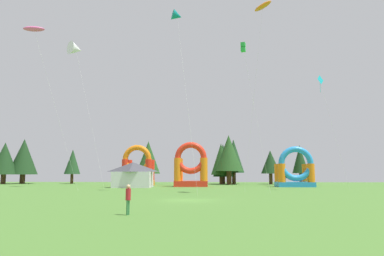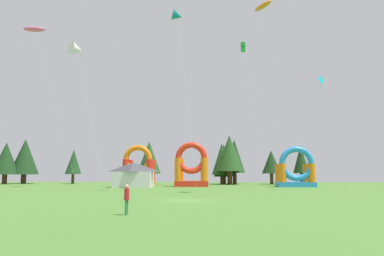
{
  "view_description": "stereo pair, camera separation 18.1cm",
  "coord_description": "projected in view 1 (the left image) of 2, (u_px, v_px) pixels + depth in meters",
  "views": [
    {
      "loc": [
        1.82,
        -31.44,
        2.41
      ],
      "look_at": [
        0.0,
        7.92,
        7.37
      ],
      "focal_mm": 33.21,
      "sensor_mm": 36.0,
      "label": 1
    },
    {
      "loc": [
        2.0,
        -31.44,
        2.41
      ],
      "look_at": [
        0.0,
        7.92,
        7.37
      ],
      "focal_mm": 33.21,
      "sensor_mm": 36.0,
      "label": 2
    }
  ],
  "objects": [
    {
      "name": "tree_row_2",
      "position": [
        73.0,
        162.0,
        78.3
      ],
      "size": [
        3.47,
        3.47,
        7.51
      ],
      "color": "#4C331E",
      "rests_on": "ground_plane"
    },
    {
      "name": "tree_row_0",
      "position": [
        5.0,
        159.0,
        76.02
      ],
      "size": [
        5.56,
        5.56,
        8.85
      ],
      "color": "#4C331E",
      "rests_on": "ground_plane"
    },
    {
      "name": "tree_row_7",
      "position": [
        234.0,
        156.0,
        76.82
      ],
      "size": [
        4.48,
        4.48,
        9.58
      ],
      "color": "#4C331E",
      "rests_on": "ground_plane"
    },
    {
      "name": "inflatable_blue_arch",
      "position": [
        295.0,
        172.0,
        60.28
      ],
      "size": [
        6.1,
        4.43,
        6.82
      ],
      "color": "#268CD8",
      "rests_on": "ground_plane"
    },
    {
      "name": "tree_row_4",
      "position": [
        221.0,
        159.0,
        75.35
      ],
      "size": [
        4.29,
        4.29,
        8.6
      ],
      "color": "#4C331E",
      "rests_on": "ground_plane"
    },
    {
      "name": "tree_row_3",
      "position": [
        148.0,
        158.0,
        74.86
      ],
      "size": [
        5.01,
        5.01,
        9.0
      ],
      "color": "#4C331E",
      "rests_on": "ground_plane"
    },
    {
      "name": "kite_orange_parafoil",
      "position": [
        263.0,
        6.0,
        43.66
      ],
      "size": [
        3.54,
        4.98,
        23.25
      ],
      "color": "orange",
      "rests_on": "ground_plane"
    },
    {
      "name": "person_far_side",
      "position": [
        128.0,
        197.0,
        20.36
      ],
      "size": [
        0.35,
        0.35,
        1.72
      ],
      "rotation": [
        0.0,
        0.0,
        1.35
      ],
      "color": "#33723F",
      "rests_on": "ground_plane"
    },
    {
      "name": "kite_white_delta",
      "position": [
        76.0,
        49.0,
        61.61
      ],
      "size": [
        9.27,
        8.13,
        24.91
      ],
      "color": "white",
      "rests_on": "ground_plane"
    },
    {
      "name": "inflatable_yellow_castle",
      "position": [
        191.0,
        170.0,
        61.71
      ],
      "size": [
        5.75,
        4.57,
        7.66
      ],
      "color": "red",
      "rests_on": "ground_plane"
    },
    {
      "name": "festival_tent",
      "position": [
        133.0,
        175.0,
        57.91
      ],
      "size": [
        6.12,
        4.11,
        4.09
      ],
      "color": "silver",
      "rests_on": "ground_plane"
    },
    {
      "name": "kite_cyan_diamond",
      "position": [
        320.0,
        81.0,
        50.28
      ],
      "size": [
        3.75,
        0.88,
        15.88
      ],
      "color": "#19B7CC",
      "rests_on": "ground_plane"
    },
    {
      "name": "tree_row_5",
      "position": [
        223.0,
        160.0,
        76.2
      ],
      "size": [
        4.33,
        4.33,
        8.53
      ],
      "color": "#4C331E",
      "rests_on": "ground_plane"
    },
    {
      "name": "tree_row_8",
      "position": [
        270.0,
        162.0,
        74.69
      ],
      "size": [
        3.98,
        3.98,
        7.07
      ],
      "color": "#4C331E",
      "rests_on": "ground_plane"
    },
    {
      "name": "tree_row_6",
      "position": [
        229.0,
        153.0,
        73.03
      ],
      "size": [
        5.64,
        5.64,
        10.12
      ],
      "color": "#4C331E",
      "rests_on": "ground_plane"
    },
    {
      "name": "tree_row_1",
      "position": [
        24.0,
        157.0,
        78.66
      ],
      "size": [
        6.16,
        6.16,
        9.86
      ],
      "color": "#4C331E",
      "rests_on": "ground_plane"
    },
    {
      "name": "kite_pink_parafoil",
      "position": [
        34.0,
        29.0,
        44.33
      ],
      "size": [
        6.92,
        3.45,
        20.72
      ],
      "color": "#EA599E",
      "rests_on": "ground_plane"
    },
    {
      "name": "tree_row_9",
      "position": [
        300.0,
        159.0,
        70.79
      ],
      "size": [
        3.16,
        3.16,
        7.87
      ],
      "color": "#4C331E",
      "rests_on": "ground_plane"
    },
    {
      "name": "kite_teal_delta",
      "position": [
        177.0,
        16.0,
        48.84
      ],
      "size": [
        4.06,
        9.69,
        24.7
      ],
      "color": "#0C7F7A",
      "rests_on": "ground_plane"
    },
    {
      "name": "ground_plane",
      "position": [
        188.0,
        200.0,
        30.95
      ],
      "size": [
        120.0,
        120.0,
        0.0
      ],
      "primitive_type": "plane",
      "color": "#47752D"
    },
    {
      "name": "kite_green_box",
      "position": [
        243.0,
        48.0,
        42.51
      ],
      "size": [
        3.0,
        1.15,
        17.9
      ],
      "color": "green",
      "rests_on": "ground_plane"
    },
    {
      "name": "inflatable_orange_dome",
      "position": [
        138.0,
        170.0,
        66.37
      ],
      "size": [
        5.61,
        4.39,
        7.53
      ],
      "color": "orange",
      "rests_on": "ground_plane"
    }
  ]
}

